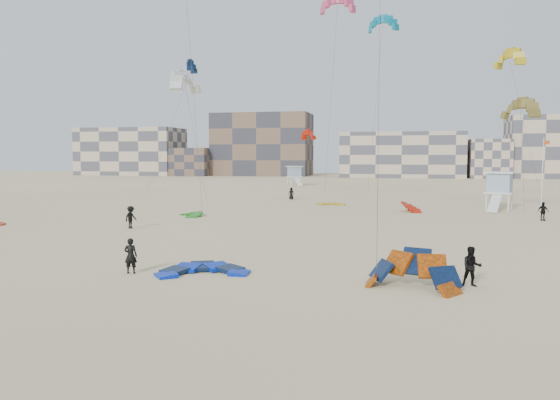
% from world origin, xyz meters
% --- Properties ---
extents(ground, '(320.00, 320.00, 0.00)m').
position_xyz_m(ground, '(0.00, 0.00, 0.00)').
color(ground, beige).
rests_on(ground, ground).
extents(kite_ground_blue, '(5.35, 5.47, 1.13)m').
position_xyz_m(kite_ground_blue, '(1.09, 3.59, 0.00)').
color(kite_ground_blue, '#0431D3').
rests_on(kite_ground_blue, ground).
extents(kite_ground_orange, '(5.27, 5.23, 4.22)m').
position_xyz_m(kite_ground_orange, '(11.07, 2.74, 0.00)').
color(kite_ground_orange, '#DC5206').
rests_on(kite_ground_orange, ground).
extents(kite_ground_green, '(4.47, 4.41, 1.51)m').
position_xyz_m(kite_ground_green, '(-9.29, 27.48, 0.00)').
color(kite_ground_green, '#1C8319').
rests_on(kite_ground_green, ground).
extents(kite_ground_red_far, '(3.80, 3.64, 3.00)m').
position_xyz_m(kite_ground_red_far, '(11.49, 36.61, 0.00)').
color(kite_ground_red_far, '#B6150B').
rests_on(kite_ground_red_far, ground).
extents(kite_ground_yellow, '(3.45, 3.59, 0.56)m').
position_xyz_m(kite_ground_yellow, '(2.33, 42.31, 0.00)').
color(kite_ground_yellow, gold).
rests_on(kite_ground_yellow, ground).
extents(kitesurfer_main, '(0.71, 0.53, 1.76)m').
position_xyz_m(kitesurfer_main, '(-2.39, 2.85, 0.88)').
color(kitesurfer_main, black).
rests_on(kitesurfer_main, ground).
extents(kitesurfer_b, '(0.91, 0.72, 1.79)m').
position_xyz_m(kitesurfer_b, '(13.68, 3.73, 0.89)').
color(kitesurfer_b, black).
rests_on(kitesurfer_b, ground).
extents(kitesurfer_c, '(0.95, 1.30, 1.80)m').
position_xyz_m(kitesurfer_c, '(-10.51, 18.09, 0.90)').
color(kitesurfer_c, black).
rests_on(kitesurfer_c, ground).
extents(kitesurfer_d, '(1.02, 0.96, 1.69)m').
position_xyz_m(kitesurfer_d, '(22.83, 30.93, 0.84)').
color(kitesurfer_d, black).
rests_on(kitesurfer_d, ground).
extents(kitesurfer_e, '(0.89, 0.70, 1.60)m').
position_xyz_m(kitesurfer_e, '(-3.87, 49.29, 0.80)').
color(kitesurfer_e, black).
rests_on(kitesurfer_e, ground).
extents(kite_fly_grey, '(4.77, 4.83, 13.53)m').
position_xyz_m(kite_fly_grey, '(-10.54, 29.52, 12.88)').
color(kite_fly_grey, white).
rests_on(kite_fly_grey, ground).
extents(kite_fly_pink, '(4.42, 10.96, 21.71)m').
position_xyz_m(kite_fly_pink, '(3.47, 37.70, 21.63)').
color(kite_fly_pink, '#E34B83').
rests_on(kite_fly_pink, ground).
extents(kite_fly_olive, '(5.31, 6.87, 10.58)m').
position_xyz_m(kite_fly_olive, '(21.35, 34.73, 10.10)').
color(kite_fly_olive, brown).
rests_on(kite_fly_olive, ground).
extents(kite_fly_yellow, '(7.86, 8.85, 16.99)m').
position_xyz_m(kite_fly_yellow, '(22.16, 45.92, 16.67)').
color(kite_fly_yellow, gold).
rests_on(kite_fly_yellow, ground).
extents(kite_fly_navy, '(4.93, 10.65, 18.61)m').
position_xyz_m(kite_fly_navy, '(-19.43, 53.55, 18.48)').
color(kite_fly_navy, '#0B1F44').
rests_on(kite_fly_navy, ground).
extents(kite_fly_teal_b, '(4.69, 4.47, 23.40)m').
position_xyz_m(kite_fly_teal_b, '(7.54, 54.50, 23.25)').
color(kite_fly_teal_b, '#0B84AD').
rests_on(kite_fly_teal_b, ground).
extents(kite_fly_red, '(4.34, 4.21, 8.95)m').
position_xyz_m(kite_fly_red, '(-3.82, 61.96, 8.86)').
color(kite_fly_red, '#B6150B').
rests_on(kite_fly_red, ground).
extents(lifeguard_tower_near, '(3.66, 6.03, 4.09)m').
position_xyz_m(lifeguard_tower_near, '(20.64, 40.37, 2.03)').
color(lifeguard_tower_near, white).
rests_on(lifeguard_tower_near, ground).
extents(lifeguard_tower_far, '(3.66, 5.69, 3.79)m').
position_xyz_m(lifeguard_tower_far, '(-10.01, 81.93, 1.88)').
color(lifeguard_tower_far, white).
rests_on(lifeguard_tower_far, ground).
extents(flagpole, '(0.62, 0.10, 7.60)m').
position_xyz_m(flagpole, '(24.38, 38.41, 4.00)').
color(flagpole, white).
rests_on(flagpole, ground).
extents(condo_west_a, '(30.00, 15.00, 14.00)m').
position_xyz_m(condo_west_a, '(-70.00, 130.00, 7.00)').
color(condo_west_a, '#C9B093').
rests_on(condo_west_a, ground).
extents(condo_west_b, '(28.00, 14.00, 18.00)m').
position_xyz_m(condo_west_b, '(-30.00, 134.00, 9.00)').
color(condo_west_b, brown).
rests_on(condo_west_b, ground).
extents(condo_mid, '(32.00, 16.00, 12.00)m').
position_xyz_m(condo_mid, '(10.00, 130.00, 6.00)').
color(condo_mid, '#C9B093').
rests_on(condo_mid, ground).
extents(condo_fill_left, '(12.00, 10.00, 8.00)m').
position_xyz_m(condo_fill_left, '(-50.00, 128.00, 4.00)').
color(condo_fill_left, brown).
rests_on(condo_fill_left, ground).
extents(condo_fill_right, '(10.00, 10.00, 10.00)m').
position_xyz_m(condo_fill_right, '(32.00, 128.00, 5.00)').
color(condo_fill_right, '#C9B093').
rests_on(condo_fill_right, ground).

